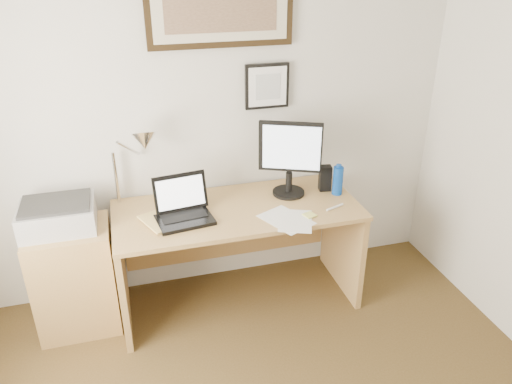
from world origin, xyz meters
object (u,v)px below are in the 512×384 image
object	(u,v)px
book	(147,226)
laptop	(183,210)
lcd_monitor	(290,155)
water_bottle	(338,181)
side_cabinet	(75,278)
printer	(58,215)
desk	(235,232)

from	to	relation	value
book	laptop	bearing A→B (deg)	13.51
lcd_monitor	laptop	bearing A→B (deg)	-169.66
water_bottle	side_cabinet	bearing A→B (deg)	178.98
side_cabinet	book	distance (m)	0.64
book	water_bottle	bearing A→B (deg)	4.85
side_cabinet	printer	size ratio (longest dim) A/B	1.66
water_bottle	desk	bearing A→B (deg)	174.63
side_cabinet	water_bottle	xyz separation A→B (m)	(1.78, -0.03, 0.48)
water_bottle	laptop	xyz separation A→B (m)	(-1.07, -0.05, -0.04)
water_bottle	book	world-z (taller)	water_bottle
side_cabinet	desk	distance (m)	1.08
desk	laptop	size ratio (longest dim) A/B	4.34
side_cabinet	book	world-z (taller)	book
laptop	lcd_monitor	distance (m)	0.79
desk	laptop	xyz separation A→B (m)	(-0.36, -0.12, 0.29)
water_bottle	laptop	world-z (taller)	laptop
desk	printer	xyz separation A→B (m)	(-1.10, -0.01, 0.30)
laptop	book	bearing A→B (deg)	-166.49
water_bottle	lcd_monitor	world-z (taller)	lcd_monitor
water_bottle	desk	world-z (taller)	water_bottle
laptop	printer	bearing A→B (deg)	171.20
lcd_monitor	side_cabinet	bearing A→B (deg)	-178.02
book	desk	distance (m)	0.66
side_cabinet	laptop	xyz separation A→B (m)	(0.71, -0.09, 0.44)
water_bottle	desk	distance (m)	0.79
desk	printer	bearing A→B (deg)	-179.72
book	lcd_monitor	size ratio (longest dim) A/B	0.52
desk	lcd_monitor	distance (m)	0.66
lcd_monitor	printer	size ratio (longest dim) A/B	1.18
side_cabinet	printer	bearing A→B (deg)	138.99
book	lcd_monitor	xyz separation A→B (m)	(0.98, 0.19, 0.28)
laptop	water_bottle	bearing A→B (deg)	2.91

